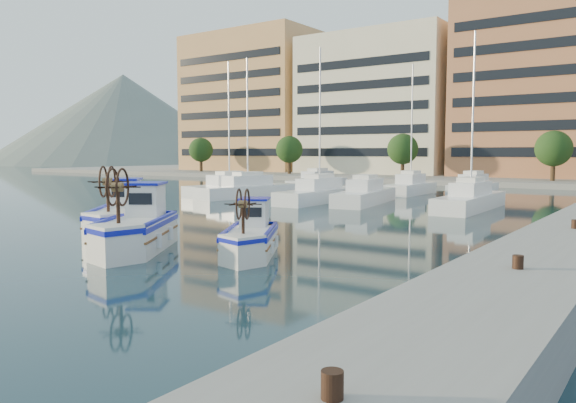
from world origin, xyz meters
name	(u,v)px	position (x,y,z in m)	size (l,w,h in m)	color
ground	(173,250)	(0.00, 0.00, 0.00)	(300.00, 300.00, 0.00)	#1A3443
hill_west	(125,164)	(-140.00, 110.00, 0.00)	(180.00, 180.00, 60.00)	slate
yacht_marina	(400,193)	(-2.63, 27.18, 0.53)	(36.80, 22.87, 11.50)	white
fishing_boat_a	(120,216)	(-4.93, 1.44, 0.89)	(4.75, 5.11, 3.21)	silver
fishing_boat_b	(138,227)	(-1.23, -0.66, 0.89)	(4.49, 5.28, 3.23)	silver
fishing_boat_c	(251,236)	(3.04, 0.99, 0.71)	(3.44, 4.22, 2.57)	silver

